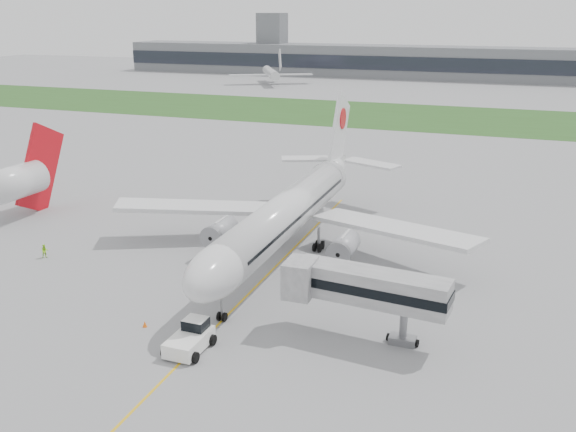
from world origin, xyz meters
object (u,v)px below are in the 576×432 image
(airliner, at_px, (289,210))
(pushback_tug, at_px, (191,337))
(neighbor_aircraft, at_px, (15,182))
(jet_bridge, at_px, (361,286))
(ground_crew_near, at_px, (204,329))

(airliner, xyz_separation_m, pushback_tug, (-0.25, -25.82, -4.48))
(airliner, height_order, neighbor_aircraft, airliner)
(airliner, height_order, jet_bridge, airliner)
(ground_crew_near, distance_m, neighbor_aircraft, 48.21)
(ground_crew_near, height_order, neighbor_aircraft, neighbor_aircraft)
(airliner, xyz_separation_m, neighbor_aircraft, (-42.25, -0.23, -0.04))
(airliner, distance_m, pushback_tug, 26.20)
(jet_bridge, bearing_deg, pushback_tug, -146.46)
(airliner, height_order, pushback_tug, airliner)
(pushback_tug, distance_m, neighbor_aircraft, 49.38)
(pushback_tug, bearing_deg, airliner, 90.31)
(neighbor_aircraft, bearing_deg, jet_bridge, -15.57)
(ground_crew_near, bearing_deg, jet_bridge, -175.06)
(airliner, height_order, ground_crew_near, airliner)
(pushback_tug, xyz_separation_m, neighbor_aircraft, (-42.00, 25.59, 4.44))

